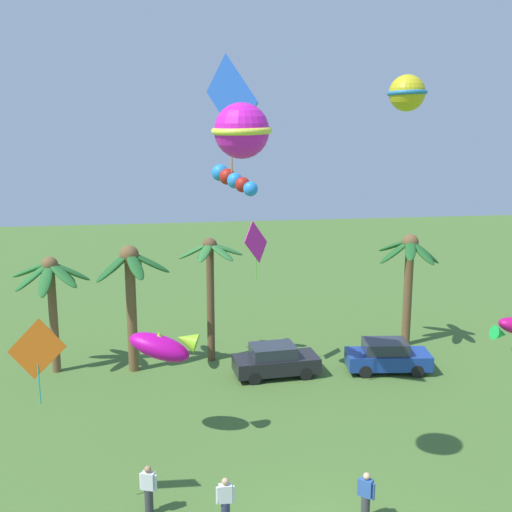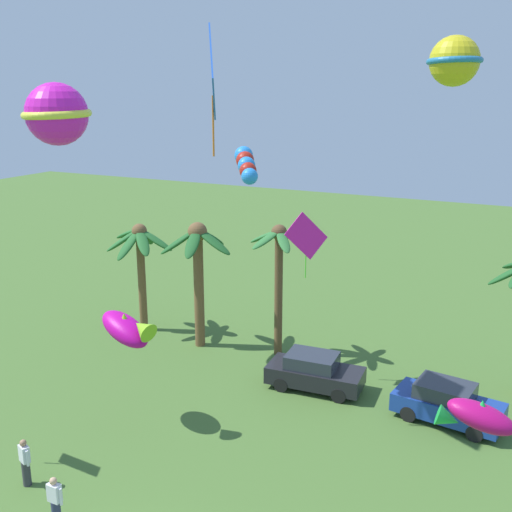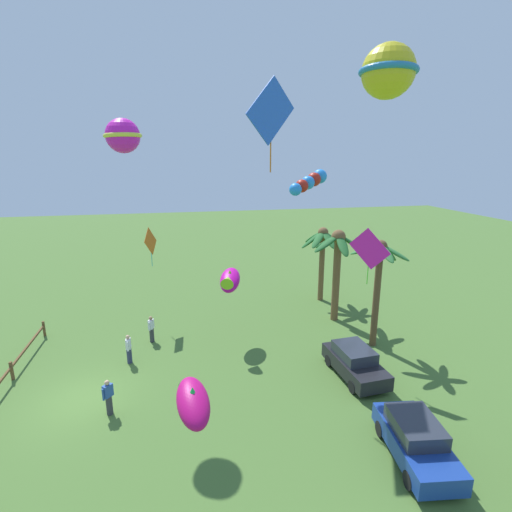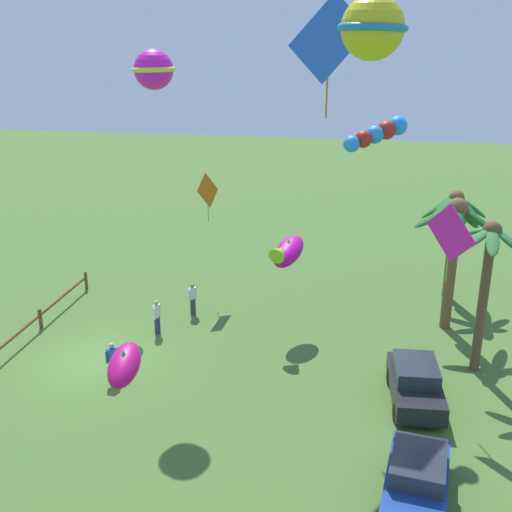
% 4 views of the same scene
% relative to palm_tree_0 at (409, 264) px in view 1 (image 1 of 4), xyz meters
% --- Properties ---
extents(palm_tree_0, '(3.31, 3.69, 5.97)m').
position_rel_palm_tree_0_xyz_m(palm_tree_0, '(0.00, 0.00, 0.00)').
color(palm_tree_0, brown).
rests_on(palm_tree_0, ground).
extents(palm_tree_1, '(3.21, 2.98, 6.19)m').
position_rel_palm_tree_0_xyz_m(palm_tree_1, '(-10.36, -0.66, 0.18)').
color(palm_tree_1, brown).
rests_on(palm_tree_1, ground).
extents(palm_tree_2, '(3.57, 3.74, 6.08)m').
position_rel_palm_tree_0_xyz_m(palm_tree_2, '(-14.17, -1.42, -0.00)').
color(palm_tree_2, brown).
rests_on(palm_tree_2, ground).
extents(palm_tree_3, '(3.73, 3.34, 5.58)m').
position_rel_palm_tree_0_xyz_m(palm_tree_3, '(-17.80, -1.01, -0.17)').
color(palm_tree_3, brown).
rests_on(palm_tree_3, ground).
extents(parked_car_0, '(4.01, 1.97, 1.51)m').
position_rel_palm_tree_0_xyz_m(parked_car_0, '(-7.63, -3.15, -3.68)').
color(parked_car_0, black).
rests_on(parked_car_0, ground).
extents(parked_car_1, '(4.09, 2.20, 1.51)m').
position_rel_palm_tree_0_xyz_m(parked_car_1, '(-2.27, -3.40, -3.68)').
color(parked_car_1, navy).
rests_on(parked_car_1, ground).
extents(spectator_0, '(0.55, 0.26, 1.59)m').
position_rel_palm_tree_0_xyz_m(spectator_0, '(-11.15, -14.16, -3.62)').
color(spectator_0, '#2D3351').
rests_on(spectator_0, ground).
extents(spectator_1, '(0.52, 0.35, 1.59)m').
position_rel_palm_tree_0_xyz_m(spectator_1, '(-13.36, -13.14, -3.62)').
color(spectator_1, '#38383D').
rests_on(spectator_1, ground).
extents(spectator_2, '(0.44, 0.42, 1.59)m').
position_rel_palm_tree_0_xyz_m(spectator_2, '(-7.02, -14.51, -3.62)').
color(spectator_2, '#38383D').
rests_on(spectator_2, ground).
extents(kite_diamond_0, '(1.60, 2.65, 4.26)m').
position_rel_palm_tree_0_xyz_m(kite_diamond_0, '(-10.03, -6.91, 8.04)').
color(kite_diamond_0, blue).
extents(kite_ball_1, '(2.33, 2.33, 1.50)m').
position_rel_palm_tree_0_xyz_m(kite_ball_1, '(-10.53, -13.48, 6.98)').
color(kite_ball_1, '#DC1CBA').
extents(kite_ball_2, '(2.27, 2.27, 1.47)m').
position_rel_palm_tree_0_xyz_m(kite_ball_2, '(-2.69, -5.39, 8.35)').
color(kite_ball_2, gold).
extents(kite_diamond_3, '(1.30, 1.55, 2.77)m').
position_rel_palm_tree_0_xyz_m(kite_diamond_3, '(-8.42, -2.38, 1.78)').
color(kite_diamond_3, '#DE1DA2').
extents(kite_diamond_4, '(1.73, 0.63, 2.55)m').
position_rel_palm_tree_0_xyz_m(kite_diamond_4, '(-16.30, -13.05, 0.94)').
color(kite_diamond_4, '#CA5614').
extents(kite_fish_5, '(2.82, 1.70, 1.47)m').
position_rel_palm_tree_0_xyz_m(kite_fish_5, '(-12.77, -8.57, -0.72)').
color(kite_fish_5, '#BD0B93').
extents(kite_tube_7, '(1.68, 2.20, 1.17)m').
position_rel_palm_tree_0_xyz_m(kite_tube_7, '(-9.77, -5.04, 4.92)').
color(kite_tube_7, '#2585EB').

